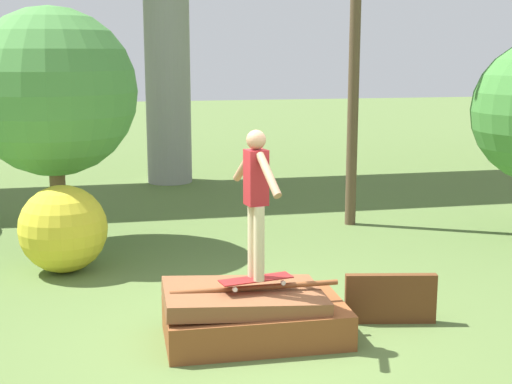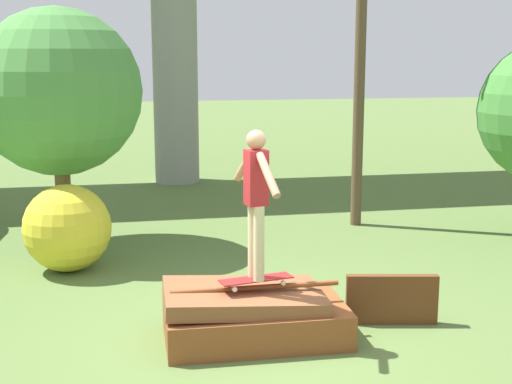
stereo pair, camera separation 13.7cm
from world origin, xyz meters
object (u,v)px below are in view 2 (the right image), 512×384
bush_yellow_flowering (67,228)px  skater (256,194)px  utility_pole (361,16)px  skateboard (256,279)px  tree_behind_right (58,92)px

bush_yellow_flowering → skater: bearing=-54.3°
skater → utility_pole: utility_pole is taller
skateboard → skater: bearing=-90.0°
utility_pole → bush_yellow_flowering: utility_pole is taller
skateboard → bush_yellow_flowering: 3.82m
tree_behind_right → bush_yellow_flowering: tree_behind_right is taller
skater → bush_yellow_flowering: (-2.23, 3.10, -1.04)m
skater → utility_pole: 6.18m
utility_pole → bush_yellow_flowering: (-5.13, -1.91, -3.17)m
skateboard → bush_yellow_flowering: bearing=125.7°
skateboard → tree_behind_right: (-2.36, 4.44, 1.85)m
skateboard → skater: 0.98m
skateboard → utility_pole: 6.58m
tree_behind_right → skater: bearing=-62.0°
utility_pole → skateboard: bearing=-120.1°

